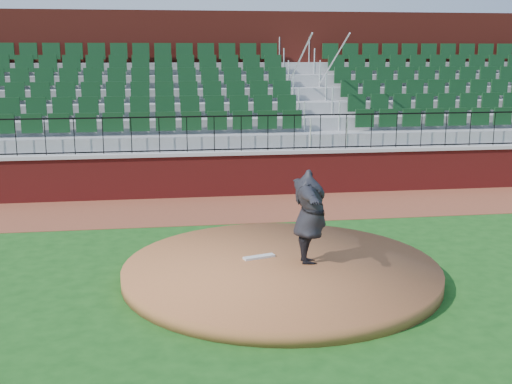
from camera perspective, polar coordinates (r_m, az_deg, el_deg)
ground at (r=11.92m, az=1.06°, el=-7.66°), size 90.00×90.00×0.00m
warning_track at (r=17.04m, az=-1.92°, el=-1.45°), size 34.00×3.20×0.01m
field_wall at (r=18.47m, az=-2.50°, el=1.52°), size 34.00×0.35×1.20m
wall_cap at (r=18.36m, az=-2.51°, el=3.51°), size 34.00×0.45×0.10m
wall_railing at (r=18.28m, az=-2.53°, el=5.21°), size 34.00×0.05×1.00m
seating_stands at (r=20.92m, az=-3.32°, el=7.49°), size 34.00×5.10×4.60m
concourse_wall at (r=23.67m, az=-3.95°, el=9.15°), size 34.00×0.50×5.50m
pitchers_mound at (r=11.91m, az=2.25°, el=-7.04°), size 5.82×5.82×0.25m
pitching_rubber at (r=12.22m, az=0.28°, el=-5.81°), size 0.64×0.33×0.04m
pitcher at (r=11.75m, az=4.81°, el=-2.21°), size 0.71×2.20×1.76m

